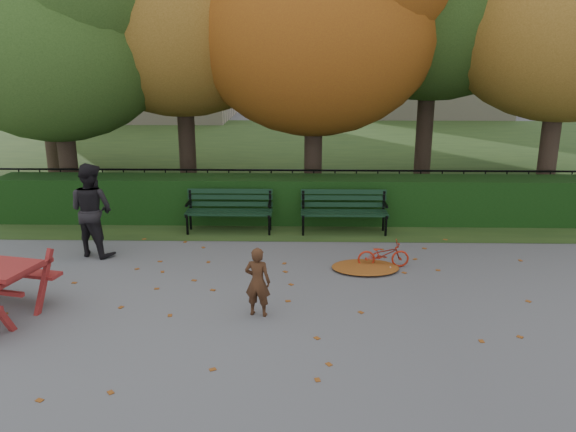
{
  "coord_description": "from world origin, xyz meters",
  "views": [
    {
      "loc": [
        0.19,
        -7.63,
        3.58
      ],
      "look_at": [
        -0.02,
        1.38,
        1.0
      ],
      "focal_mm": 35.0,
      "sensor_mm": 36.0,
      "label": 1
    }
  ],
  "objects_px": {
    "tree_a": "(62,12)",
    "adult": "(92,210)",
    "bicycle": "(383,254)",
    "child": "(258,282)",
    "bench_right": "(344,208)",
    "bench_left": "(229,207)"
  },
  "relations": [
    {
      "from": "tree_a",
      "to": "adult",
      "type": "bearing_deg",
      "value": -65.42
    },
    {
      "from": "adult",
      "to": "bicycle",
      "type": "distance_m",
      "value": 5.35
    },
    {
      "from": "child",
      "to": "adult",
      "type": "relative_size",
      "value": 0.59
    },
    {
      "from": "bench_right",
      "to": "tree_a",
      "type": "bearing_deg",
      "value": 163.39
    },
    {
      "from": "tree_a",
      "to": "bench_left",
      "type": "distance_m",
      "value": 5.89
    },
    {
      "from": "bench_right",
      "to": "bicycle",
      "type": "distance_m",
      "value": 2.14
    },
    {
      "from": "bench_left",
      "to": "adult",
      "type": "relative_size",
      "value": 1.04
    },
    {
      "from": "bench_left",
      "to": "child",
      "type": "distance_m",
      "value": 4.09
    },
    {
      "from": "bench_right",
      "to": "child",
      "type": "bearing_deg",
      "value": -110.68
    },
    {
      "from": "tree_a",
      "to": "bench_right",
      "type": "relative_size",
      "value": 4.16
    },
    {
      "from": "tree_a",
      "to": "bench_left",
      "type": "bearing_deg",
      "value": -25.76
    },
    {
      "from": "tree_a",
      "to": "child",
      "type": "relative_size",
      "value": 7.35
    },
    {
      "from": "bench_right",
      "to": "child",
      "type": "xyz_separation_m",
      "value": [
        -1.51,
        -3.99,
        -0.01
      ]
    },
    {
      "from": "bench_left",
      "to": "adult",
      "type": "distance_m",
      "value": 2.81
    },
    {
      "from": "tree_a",
      "to": "child",
      "type": "xyz_separation_m",
      "value": [
        4.78,
        -5.87,
        -4.01
      ]
    },
    {
      "from": "bench_left",
      "to": "tree_a",
      "type": "bearing_deg",
      "value": 154.24
    },
    {
      "from": "child",
      "to": "adult",
      "type": "xyz_separation_m",
      "value": [
        -3.23,
        2.47,
        0.36
      ]
    },
    {
      "from": "adult",
      "to": "bicycle",
      "type": "height_order",
      "value": "adult"
    },
    {
      "from": "bench_right",
      "to": "adult",
      "type": "xyz_separation_m",
      "value": [
        -4.73,
        -1.52,
        0.35
      ]
    },
    {
      "from": "child",
      "to": "adult",
      "type": "bearing_deg",
      "value": -25.81
    },
    {
      "from": "bench_left",
      "to": "adult",
      "type": "xyz_separation_m",
      "value": [
        -2.33,
        -1.52,
        0.35
      ]
    },
    {
      "from": "tree_a",
      "to": "bench_right",
      "type": "height_order",
      "value": "tree_a"
    }
  ]
}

